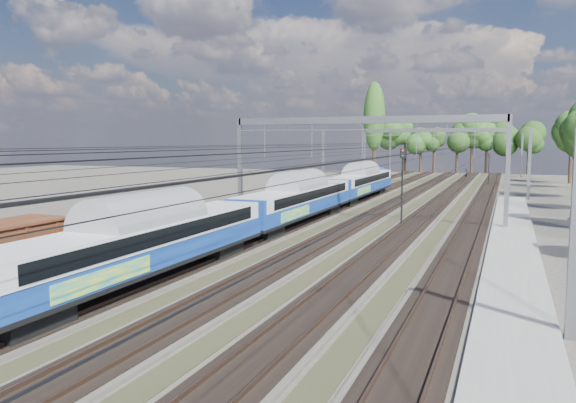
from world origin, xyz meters
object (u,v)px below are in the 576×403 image
(emu_train, at_px, (297,195))
(worker, at_px, (466,173))
(signal_near, at_px, (402,177))
(signal_far, at_px, (489,165))

(emu_train, height_order, worker, emu_train)
(emu_train, relative_size, signal_near, 10.02)
(worker, bearing_deg, emu_train, 174.97)
(signal_near, xyz_separation_m, signal_far, (5.19, 46.30, -0.78))
(emu_train, height_order, signal_near, signal_near)
(signal_near, bearing_deg, emu_train, 177.98)
(worker, relative_size, signal_far, 0.34)
(signal_far, bearing_deg, worker, 85.56)
(signal_near, bearing_deg, worker, 65.47)
(worker, height_order, signal_near, signal_near)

